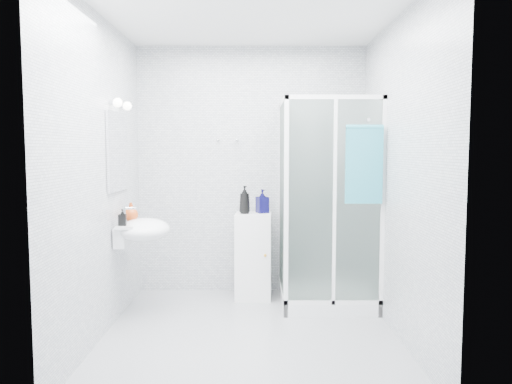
{
  "coord_description": "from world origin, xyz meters",
  "views": [
    {
      "loc": [
        0.05,
        -4.01,
        1.51
      ],
      "look_at": [
        0.05,
        0.35,
        1.15
      ],
      "focal_mm": 35.0,
      "sensor_mm": 36.0,
      "label": 1
    }
  ],
  "objects_px": {
    "hand_towel": "(364,163)",
    "shower_enclosure": "(320,260)",
    "storage_cabinet": "(253,256)",
    "soap_dispenser_orange": "(131,212)",
    "soap_dispenser_black": "(122,217)",
    "shampoo_bottle_b": "(262,201)",
    "wall_basin": "(141,230)",
    "shampoo_bottle_a": "(245,200)"
  },
  "relations": [
    {
      "from": "wall_basin",
      "to": "soap_dispenser_black",
      "type": "distance_m",
      "value": 0.25
    },
    {
      "from": "shower_enclosure",
      "to": "storage_cabinet",
      "type": "relative_size",
      "value": 2.28
    },
    {
      "from": "hand_towel",
      "to": "soap_dispenser_black",
      "type": "xyz_separation_m",
      "value": [
        -2.11,
        -0.08,
        -0.47
      ]
    },
    {
      "from": "storage_cabinet",
      "to": "soap_dispenser_orange",
      "type": "bearing_deg",
      "value": -155.88
    },
    {
      "from": "soap_dispenser_black",
      "to": "shower_enclosure",
      "type": "bearing_deg",
      "value": 15.12
    },
    {
      "from": "shampoo_bottle_a",
      "to": "shampoo_bottle_b",
      "type": "relative_size",
      "value": 1.17
    },
    {
      "from": "hand_towel",
      "to": "storage_cabinet",
      "type": "bearing_deg",
      "value": 145.98
    },
    {
      "from": "storage_cabinet",
      "to": "soap_dispenser_orange",
      "type": "height_order",
      "value": "soap_dispenser_orange"
    },
    {
      "from": "hand_towel",
      "to": "wall_basin",
      "type": "bearing_deg",
      "value": 177.55
    },
    {
      "from": "shower_enclosure",
      "to": "soap_dispenser_black",
      "type": "height_order",
      "value": "shower_enclosure"
    },
    {
      "from": "shampoo_bottle_a",
      "to": "shampoo_bottle_b",
      "type": "distance_m",
      "value": 0.19
    },
    {
      "from": "shampoo_bottle_b",
      "to": "hand_towel",
      "type": "bearing_deg",
      "value": -38.15
    },
    {
      "from": "shampoo_bottle_a",
      "to": "soap_dispenser_orange",
      "type": "height_order",
      "value": "shampoo_bottle_a"
    },
    {
      "from": "shampoo_bottle_a",
      "to": "soap_dispenser_black",
      "type": "relative_size",
      "value": 1.96
    },
    {
      "from": "soap_dispenser_black",
      "to": "storage_cabinet",
      "type": "bearing_deg",
      "value": 32.98
    },
    {
      "from": "shower_enclosure",
      "to": "shampoo_bottle_b",
      "type": "height_order",
      "value": "shower_enclosure"
    },
    {
      "from": "storage_cabinet",
      "to": "shampoo_bottle_b",
      "type": "distance_m",
      "value": 0.57
    },
    {
      "from": "wall_basin",
      "to": "shampoo_bottle_a",
      "type": "relative_size",
      "value": 1.98
    },
    {
      "from": "hand_towel",
      "to": "shower_enclosure",
      "type": "bearing_deg",
      "value": 129.34
    },
    {
      "from": "shower_enclosure",
      "to": "storage_cabinet",
      "type": "height_order",
      "value": "shower_enclosure"
    },
    {
      "from": "wall_basin",
      "to": "shampoo_bottle_a",
      "type": "distance_m",
      "value": 1.1
    },
    {
      "from": "shampoo_bottle_b",
      "to": "soap_dispenser_black",
      "type": "height_order",
      "value": "shampoo_bottle_b"
    },
    {
      "from": "shower_enclosure",
      "to": "wall_basin",
      "type": "height_order",
      "value": "shower_enclosure"
    },
    {
      "from": "shower_enclosure",
      "to": "wall_basin",
      "type": "relative_size",
      "value": 3.57
    },
    {
      "from": "shower_enclosure",
      "to": "shampoo_bottle_b",
      "type": "distance_m",
      "value": 0.83
    },
    {
      "from": "shower_enclosure",
      "to": "wall_basin",
      "type": "xyz_separation_m",
      "value": [
        -1.66,
        -0.32,
        0.35
      ]
    },
    {
      "from": "storage_cabinet",
      "to": "wall_basin",
      "type": "bearing_deg",
      "value": -147.61
    },
    {
      "from": "wall_basin",
      "to": "storage_cabinet",
      "type": "bearing_deg",
      "value": 29.5
    },
    {
      "from": "storage_cabinet",
      "to": "soap_dispenser_orange",
      "type": "relative_size",
      "value": 5.16
    },
    {
      "from": "storage_cabinet",
      "to": "soap_dispenser_black",
      "type": "relative_size",
      "value": 6.06
    },
    {
      "from": "storage_cabinet",
      "to": "soap_dispenser_black",
      "type": "height_order",
      "value": "soap_dispenser_black"
    },
    {
      "from": "hand_towel",
      "to": "shampoo_bottle_b",
      "type": "xyz_separation_m",
      "value": [
        -0.88,
        0.69,
        -0.41
      ]
    },
    {
      "from": "shampoo_bottle_b",
      "to": "soap_dispenser_black",
      "type": "xyz_separation_m",
      "value": [
        -1.23,
        -0.77,
        -0.06
      ]
    },
    {
      "from": "storage_cabinet",
      "to": "soap_dispenser_black",
      "type": "xyz_separation_m",
      "value": [
        -1.13,
        -0.74,
        0.5
      ]
    },
    {
      "from": "storage_cabinet",
      "to": "shampoo_bottle_a",
      "type": "xyz_separation_m",
      "value": [
        -0.09,
        -0.02,
        0.58
      ]
    },
    {
      "from": "shampoo_bottle_b",
      "to": "shower_enclosure",
      "type": "bearing_deg",
      "value": -27.81
    },
    {
      "from": "shower_enclosure",
      "to": "hand_towel",
      "type": "xyz_separation_m",
      "value": [
        0.33,
        -0.4,
        0.96
      ]
    },
    {
      "from": "wall_basin",
      "to": "shampoo_bottle_a",
      "type": "bearing_deg",
      "value": 30.89
    },
    {
      "from": "shampoo_bottle_b",
      "to": "soap_dispenser_orange",
      "type": "height_order",
      "value": "shampoo_bottle_b"
    },
    {
      "from": "wall_basin",
      "to": "hand_towel",
      "type": "bearing_deg",
      "value": -2.45
    },
    {
      "from": "storage_cabinet",
      "to": "shower_enclosure",
      "type": "bearing_deg",
      "value": -18.75
    },
    {
      "from": "soap_dispenser_black",
      "to": "soap_dispenser_orange",
      "type": "bearing_deg",
      "value": 90.0
    }
  ]
}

